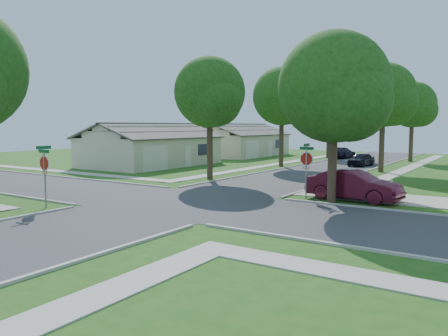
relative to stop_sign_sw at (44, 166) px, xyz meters
name	(u,v)px	position (x,y,z in m)	size (l,w,h in m)	color
ground	(184,203)	(4.70, 4.70, -2.03)	(100.00, 100.00, 0.00)	#1F5316
road_ns	(184,203)	(4.70, 4.70, -2.03)	(7.00, 100.00, 0.02)	#333335
sidewalk_ne	(410,168)	(10.80, 30.70, -2.01)	(1.20, 40.00, 0.04)	#9E9B91
sidewalk_nw	(290,162)	(-1.40, 30.70, -2.01)	(1.20, 40.00, 0.04)	#9E9B91
driveway	(378,197)	(12.60, 11.80, -2.01)	(8.80, 3.60, 0.05)	#9E9B91
stop_sign_sw	(44,166)	(0.00, 0.00, 0.00)	(1.05, 0.80, 2.98)	gray
stop_sign_ne	(306,161)	(9.40, 9.40, 0.00)	(1.05, 0.80, 2.98)	gray
tree_e_near	(336,98)	(9.45, 13.71, 3.61)	(4.97, 4.80, 8.28)	#38281C
tree_e_mid	(384,98)	(9.46, 25.71, 4.22)	(5.59, 5.40, 9.21)	#38281C
tree_e_far	(413,107)	(9.45, 38.71, 3.95)	(5.17, 5.00, 8.72)	#38281C
tree_w_near	(210,96)	(0.06, 13.71, 4.08)	(5.38, 5.20, 8.97)	#38281C
tree_w_mid	(282,99)	(0.06, 25.71, 4.46)	(5.80, 5.60, 9.56)	#38281C
tree_w_far	(329,113)	(0.05, 38.71, 3.48)	(4.76, 4.60, 8.04)	#38281C
tree_ne_corner	(335,92)	(11.06, 8.91, 3.56)	(5.80, 5.60, 8.66)	#38281C
house_nw_near	(152,150)	(-11.29, 19.70, -0.51)	(8.42, 13.60, 4.23)	#BDAF95
house_nw_far	(240,144)	(-11.29, 36.70, -0.51)	(8.42, 13.60, 4.23)	#BDAF95
car_driveway	(354,185)	(11.75, 10.20, -1.22)	(1.71, 4.90, 1.62)	#4B0F20
car_curb_east	(361,159)	(6.42, 30.28, -1.38)	(1.54, 3.83, 1.31)	black
car_curb_west	(342,153)	(1.50, 39.45, -1.36)	(1.89, 4.64, 1.35)	black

